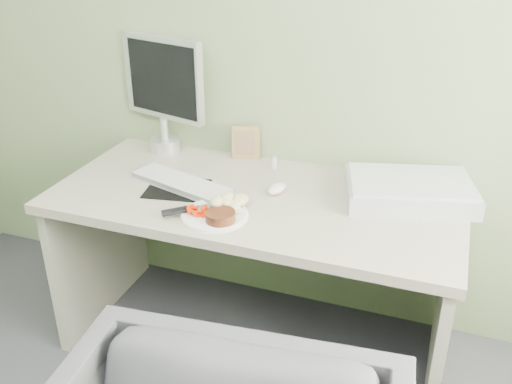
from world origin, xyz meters
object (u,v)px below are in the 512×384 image
(monitor, at_px, (163,88))
(plate, at_px, (215,215))
(desk, at_px, (255,235))
(scanner, at_px, (409,191))

(monitor, bearing_deg, plate, -33.51)
(desk, relative_size, plate, 6.51)
(desk, xyz_separation_m, scanner, (0.57, 0.16, 0.22))
(plate, height_order, scanner, scanner)
(desk, xyz_separation_m, plate, (-0.08, -0.22, 0.19))
(plate, distance_m, scanner, 0.75)
(plate, xyz_separation_m, monitor, (-0.47, 0.53, 0.29))
(desk, relative_size, scanner, 3.36)
(scanner, bearing_deg, desk, -178.99)
(monitor, bearing_deg, scanner, 7.22)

